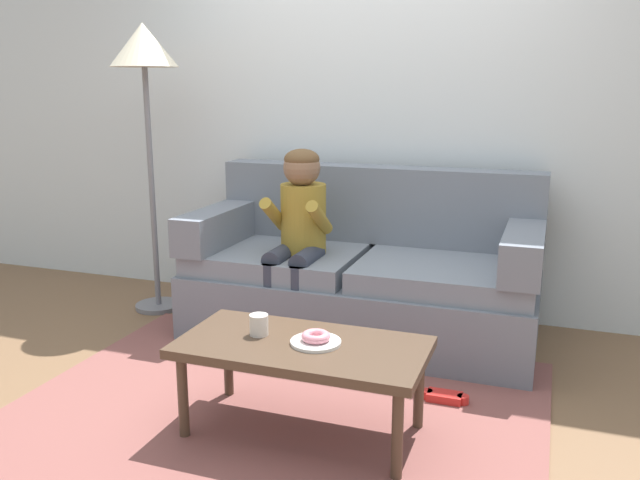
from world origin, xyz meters
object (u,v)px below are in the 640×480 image
couch (363,277)px  floor_lamp (145,66)px  coffee_table (302,353)px  toy_controller (444,398)px  mug (259,325)px  donut (316,336)px  person_child (298,226)px

couch → floor_lamp: bearing=-178.9°
couch → floor_lamp: 1.85m
coffee_table → toy_controller: (0.53, 0.48, -0.34)m
couch → mug: (-0.12, -1.19, 0.11)m
floor_lamp → coffee_table: bearing=-38.6°
mug → donut: bearing=-2.6°
coffee_table → donut: 0.09m
donut → couch: bearing=96.6°
person_child → floor_lamp: 1.41m
mug → toy_controller: size_ratio=0.40×
coffee_table → donut: donut is taller
couch → toy_controller: 1.01m
person_child → donut: 1.12m
couch → mug: couch is taller
person_child → donut: bearing=-64.9°
couch → person_child: (-0.33, -0.21, 0.32)m
coffee_table → toy_controller: 0.79m
person_child → coffee_table: bearing=-67.8°
mug → floor_lamp: bearing=137.8°
couch → toy_controller: couch is taller
donut → floor_lamp: (-1.54, 1.18, 1.12)m
person_child → donut: (0.47, -0.99, -0.23)m
coffee_table → couch: bearing=94.0°
mug → floor_lamp: 2.05m
donut → toy_controller: 0.78m
mug → toy_controller: 0.96m
person_child → toy_controller: person_child is taller
couch → person_child: size_ratio=1.80×
donut → floor_lamp: 2.24m
person_child → couch: bearing=32.7°
person_child → toy_controller: size_ratio=4.87×
coffee_table → toy_controller: bearing=42.3°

